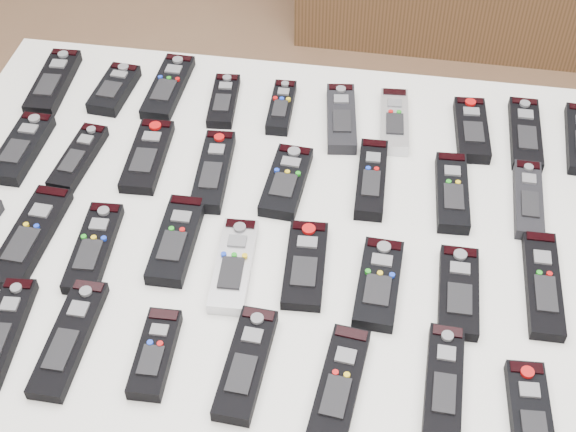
# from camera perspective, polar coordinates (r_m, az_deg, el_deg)

# --- Properties ---
(table) EXTENTS (1.25, 0.88, 0.78)m
(table) POSITION_cam_1_polar(r_m,az_deg,el_deg) (1.34, -0.00, -2.30)
(table) COLOR white
(table) RESTS_ON ground
(remote_0) EXTENTS (0.06, 0.19, 0.02)m
(remote_0) POSITION_cam_1_polar(r_m,az_deg,el_deg) (1.63, -16.35, 9.11)
(remote_0) COLOR black
(remote_0) RESTS_ON table
(remote_1) EXTENTS (0.07, 0.14, 0.02)m
(remote_1) POSITION_cam_1_polar(r_m,az_deg,el_deg) (1.58, -12.25, 8.80)
(remote_1) COLOR black
(remote_1) RESTS_ON table
(remote_2) EXTENTS (0.06, 0.19, 0.02)m
(remote_2) POSITION_cam_1_polar(r_m,az_deg,el_deg) (1.57, -8.51, 9.07)
(remote_2) COLOR black
(remote_2) RESTS_ON table
(remote_3) EXTENTS (0.06, 0.15, 0.02)m
(remote_3) POSITION_cam_1_polar(r_m,az_deg,el_deg) (1.53, -4.59, 8.17)
(remote_3) COLOR black
(remote_3) RESTS_ON table
(remote_4) EXTENTS (0.04, 0.14, 0.02)m
(remote_4) POSITION_cam_1_polar(r_m,az_deg,el_deg) (1.50, -0.48, 7.74)
(remote_4) COLOR black
(remote_4) RESTS_ON table
(remote_5) EXTENTS (0.07, 0.18, 0.02)m
(remote_5) POSITION_cam_1_polar(r_m,az_deg,el_deg) (1.48, 3.81, 6.96)
(remote_5) COLOR black
(remote_5) RESTS_ON table
(remote_6) EXTENTS (0.06, 0.17, 0.02)m
(remote_6) POSITION_cam_1_polar(r_m,az_deg,el_deg) (1.48, 7.55, 6.69)
(remote_6) COLOR #B7B7BC
(remote_6) RESTS_ON table
(remote_7) EXTENTS (0.07, 0.16, 0.02)m
(remote_7) POSITION_cam_1_polar(r_m,az_deg,el_deg) (1.49, 12.92, 6.00)
(remote_7) COLOR black
(remote_7) RESTS_ON table
(remote_8) EXTENTS (0.05, 0.18, 0.02)m
(remote_8) POSITION_cam_1_polar(r_m,az_deg,el_deg) (1.51, 16.52, 5.65)
(remote_8) COLOR black
(remote_8) RESTS_ON table
(remote_10) EXTENTS (0.06, 0.17, 0.02)m
(remote_10) POSITION_cam_1_polar(r_m,az_deg,el_deg) (1.49, -18.41, 4.61)
(remote_10) COLOR black
(remote_10) RESTS_ON table
(remote_11) EXTENTS (0.06, 0.16, 0.02)m
(remote_11) POSITION_cam_1_polar(r_m,az_deg,el_deg) (1.44, -14.68, 4.03)
(remote_11) COLOR black
(remote_11) RESTS_ON table
(remote_12) EXTENTS (0.07, 0.18, 0.02)m
(remote_12) POSITION_cam_1_polar(r_m,az_deg,el_deg) (1.42, -9.96, 4.23)
(remote_12) COLOR black
(remote_12) RESTS_ON table
(remote_13) EXTENTS (0.06, 0.19, 0.02)m
(remote_13) POSITION_cam_1_polar(r_m,az_deg,el_deg) (1.38, -5.32, 3.22)
(remote_13) COLOR black
(remote_13) RESTS_ON table
(remote_14) EXTENTS (0.07, 0.16, 0.02)m
(remote_14) POSITION_cam_1_polar(r_m,az_deg,el_deg) (1.35, -0.12, 2.48)
(remote_14) COLOR black
(remote_14) RESTS_ON table
(remote_15) EXTENTS (0.05, 0.18, 0.02)m
(remote_15) POSITION_cam_1_polar(r_m,az_deg,el_deg) (1.36, 5.94, 2.64)
(remote_15) COLOR black
(remote_15) RESTS_ON table
(remote_16) EXTENTS (0.06, 0.17, 0.02)m
(remote_16) POSITION_cam_1_polar(r_m,az_deg,el_deg) (1.36, 11.59, 1.67)
(remote_16) COLOR black
(remote_16) RESTS_ON table
(remote_17) EXTENTS (0.05, 0.17, 0.02)m
(remote_17) POSITION_cam_1_polar(r_m,az_deg,el_deg) (1.38, 16.71, 1.14)
(remote_17) COLOR black
(remote_17) RESTS_ON table
(remote_20) EXTENTS (0.07, 0.21, 0.02)m
(remote_20) POSITION_cam_1_polar(r_m,az_deg,el_deg) (1.33, -17.84, -1.37)
(remote_20) COLOR black
(remote_20) RESTS_ON table
(remote_21) EXTENTS (0.06, 0.18, 0.02)m
(remote_21) POSITION_cam_1_polar(r_m,az_deg,el_deg) (1.29, -13.65, -2.19)
(remote_21) COLOR black
(remote_21) RESTS_ON table
(remote_22) EXTENTS (0.06, 0.18, 0.02)m
(remote_22) POSITION_cam_1_polar(r_m,az_deg,el_deg) (1.27, -7.94, -1.69)
(remote_22) COLOR black
(remote_22) RESTS_ON table
(remote_23) EXTENTS (0.06, 0.18, 0.02)m
(remote_23) POSITION_cam_1_polar(r_m,az_deg,el_deg) (1.23, -3.88, -3.51)
(remote_23) COLOR #B7B7BC
(remote_23) RESTS_ON table
(remote_24) EXTENTS (0.07, 0.17, 0.02)m
(remote_24) POSITION_cam_1_polar(r_m,az_deg,el_deg) (1.23, 1.23, -3.47)
(remote_24) COLOR black
(remote_24) RESTS_ON table
(remote_25) EXTENTS (0.07, 0.17, 0.02)m
(remote_25) POSITION_cam_1_polar(r_m,az_deg,el_deg) (1.21, 6.46, -4.78)
(remote_25) COLOR black
(remote_25) RESTS_ON table
(remote_26) EXTENTS (0.06, 0.16, 0.02)m
(remote_26) POSITION_cam_1_polar(r_m,az_deg,el_deg) (1.22, 12.04, -5.28)
(remote_26) COLOR black
(remote_26) RESTS_ON table
(remote_27) EXTENTS (0.05, 0.20, 0.02)m
(remote_27) POSITION_cam_1_polar(r_m,az_deg,el_deg) (1.26, 17.67, -4.63)
(remote_27) COLOR black
(remote_27) RESTS_ON table
(remote_30) EXTENTS (0.06, 0.18, 0.02)m
(remote_30) POSITION_cam_1_polar(r_m,az_deg,el_deg) (1.22, -19.60, -7.74)
(remote_30) COLOR black
(remote_30) RESTS_ON table
(remote_31) EXTENTS (0.05, 0.20, 0.02)m
(remote_31) POSITION_cam_1_polar(r_m,az_deg,el_deg) (1.19, -15.29, -8.37)
(remote_31) COLOR black
(remote_31) RESTS_ON table
(remote_32) EXTENTS (0.05, 0.14, 0.02)m
(remote_32) POSITION_cam_1_polar(r_m,az_deg,el_deg) (1.14, -9.43, -9.62)
(remote_32) COLOR black
(remote_32) RESTS_ON table
(remote_33) EXTENTS (0.06, 0.18, 0.02)m
(remote_33) POSITION_cam_1_polar(r_m,az_deg,el_deg) (1.12, -3.00, -10.44)
(remote_33) COLOR black
(remote_33) RESTS_ON table
(remote_34) EXTENTS (0.07, 0.19, 0.02)m
(remote_34) POSITION_cam_1_polar(r_m,az_deg,el_deg) (1.10, 3.66, -11.89)
(remote_34) COLOR black
(remote_34) RESTS_ON table
(remote_35) EXTENTS (0.05, 0.18, 0.02)m
(remote_35) POSITION_cam_1_polar(r_m,az_deg,el_deg) (1.12, 11.02, -11.53)
(remote_35) COLOR black
(remote_35) RESTS_ON table
(remote_36) EXTENTS (0.06, 0.17, 0.02)m
(remote_36) POSITION_cam_1_polar(r_m,az_deg,el_deg) (1.12, 16.88, -13.67)
(remote_36) COLOR black
(remote_36) RESTS_ON table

